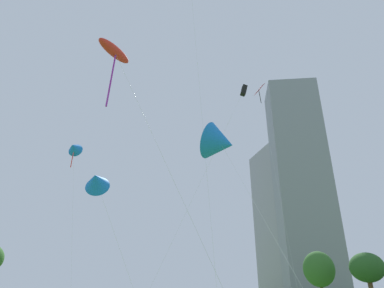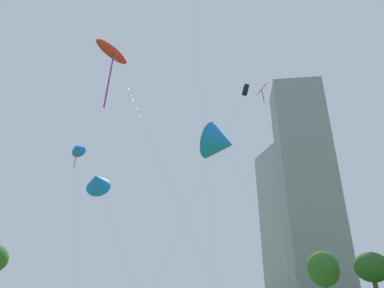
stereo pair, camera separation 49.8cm
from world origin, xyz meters
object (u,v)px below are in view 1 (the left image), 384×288
at_px(kite_flying_5, 114,52).
at_px(park_tree_0, 319,269).
at_px(kite_flying_2, 220,143).
at_px(kite_flying_6, 74,148).
at_px(distant_highrise_0, 291,221).
at_px(distant_highrise_1, 302,183).
at_px(kite_flying_0, 259,90).
at_px(kite_flying_4, 243,91).
at_px(park_tree_2, 367,268).
at_px(kite_flying_1, 96,181).

distance_m(kite_flying_5, park_tree_0, 40.99).
height_order(kite_flying_2, kite_flying_6, kite_flying_6).
xyz_separation_m(distant_highrise_0, distant_highrise_1, (-4.62, -22.24, 9.04)).
bearing_deg(distant_highrise_0, kite_flying_0, -122.80).
bearing_deg(kite_flying_6, park_tree_0, 4.40).
xyz_separation_m(kite_flying_0, kite_flying_6, (-28.23, -3.14, -14.00)).
bearing_deg(distant_highrise_1, kite_flying_6, -120.63).
bearing_deg(kite_flying_4, park_tree_2, 24.07).
height_order(kite_flying_0, kite_flying_5, kite_flying_0).
height_order(kite_flying_0, distant_highrise_0, distant_highrise_0).
distance_m(kite_flying_2, kite_flying_5, 11.05).
bearing_deg(kite_flying_6, distant_highrise_0, 51.22).
bearing_deg(distant_highrise_1, distant_highrise_0, 92.72).
xyz_separation_m(kite_flying_1, park_tree_0, (28.63, 19.19, -5.11)).
bearing_deg(kite_flying_6, kite_flying_2, -51.72).
xyz_separation_m(park_tree_2, distant_highrise_0, (33.22, 91.08, 25.11)).
height_order(kite_flying_5, distant_highrise_1, distant_highrise_1).
xyz_separation_m(kite_flying_1, kite_flying_5, (1.38, -9.50, 5.59)).
relative_size(kite_flying_1, distant_highrise_0, 0.20).
distance_m(kite_flying_1, distant_highrise_1, 106.94).
bearing_deg(kite_flying_4, kite_flying_0, 60.80).
relative_size(kite_flying_0, kite_flying_4, 1.38).
height_order(kite_flying_2, kite_flying_4, kite_flying_4).
bearing_deg(distant_highrise_1, kite_flying_1, -111.89).
bearing_deg(kite_flying_1, kite_flying_2, -16.41).
relative_size(park_tree_0, park_tree_2, 1.09).
xyz_separation_m(kite_flying_4, distant_highrise_1, (45.77, 76.50, 14.60)).
xyz_separation_m(park_tree_0, distant_highrise_0, (37.01, 86.00, 24.94)).
bearing_deg(kite_flying_5, kite_flying_2, 38.25).
relative_size(kite_flying_4, park_tree_2, 3.52).
bearing_deg(park_tree_0, kite_flying_1, -146.17).
bearing_deg(kite_flying_1, kite_flying_5, -81.72).
relative_size(kite_flying_6, distant_highrise_1, 0.27).
relative_size(kite_flying_1, kite_flying_4, 0.46).
height_order(kite_flying_1, kite_flying_6, kite_flying_6).
relative_size(kite_flying_6, park_tree_2, 2.93).
distance_m(kite_flying_4, kite_flying_5, 22.85).
distance_m(kite_flying_1, kite_flying_5, 11.11).
bearing_deg(kite_flying_5, kite_flying_4, 48.96).
xyz_separation_m(kite_flying_5, park_tree_0, (27.25, 28.69, -10.71)).
distance_m(kite_flying_2, kite_flying_4, 15.76).
height_order(kite_flying_0, kite_flying_1, kite_flying_0).
xyz_separation_m(kite_flying_5, distant_highrise_0, (64.26, 114.68, 14.24)).
relative_size(kite_flying_2, distant_highrise_0, 0.25).
bearing_deg(park_tree_2, kite_flying_0, 150.21).
xyz_separation_m(kite_flying_4, kite_flying_6, (-20.82, 10.11, -4.58)).
xyz_separation_m(kite_flying_2, park_tree_0, (18.86, 22.07, -7.92)).
xyz_separation_m(kite_flying_1, distant_highrise_1, (61.02, 82.94, 28.87)).
height_order(kite_flying_5, distant_highrise_0, distant_highrise_0).
height_order(kite_flying_2, distant_highrise_1, distant_highrise_1).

